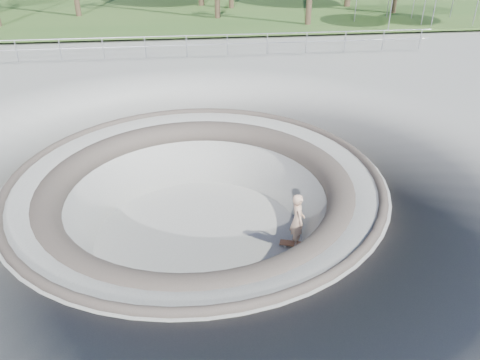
{
  "coord_description": "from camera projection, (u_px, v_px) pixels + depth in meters",
  "views": [
    {
      "loc": [
        -0.11,
        -11.25,
        6.33
      ],
      "look_at": [
        1.21,
        -0.09,
        -0.1
      ],
      "focal_mm": 35.0,
      "sensor_mm": 36.0,
      "label": 1
    }
  ],
  "objects": [
    {
      "name": "distant_hills",
      "position": [
        211.0,
        22.0,
        66.01
      ],
      "size": [
        103.2,
        45.0,
        28.6
      ],
      "color": "brown",
      "rests_on": "ground"
    },
    {
      "name": "skater",
      "position": [
        297.0,
        220.0,
        12.83
      ],
      "size": [
        0.42,
        0.61,
        1.63
      ],
      "primitive_type": "imported",
      "rotation": [
        0.0,
        0.0,
        1.62
      ],
      "color": "#DAAD8D",
      "rests_on": "skateboard"
    },
    {
      "name": "skate_bowl",
      "position": [
        199.0,
        232.0,
        13.76
      ],
      "size": [
        14.0,
        14.0,
        4.1
      ],
      "color": "#9C9D97",
      "rests_on": "ground"
    },
    {
      "name": "skateboard",
      "position": [
        296.0,
        244.0,
        13.24
      ],
      "size": [
        0.94,
        0.53,
        0.09
      ],
      "color": "#9B5D3E",
      "rests_on": "ground"
    },
    {
      "name": "ground",
      "position": [
        196.0,
        178.0,
        12.85
      ],
      "size": [
        180.0,
        180.0,
        0.0
      ],
      "primitive_type": "plane",
      "color": "#9C9D97",
      "rests_on": "ground"
    },
    {
      "name": "safety_railing",
      "position": [
        187.0,
        46.0,
        22.85
      ],
      "size": [
        25.0,
        0.06,
        1.03
      ],
      "color": "#93949B",
      "rests_on": "ground"
    }
  ]
}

